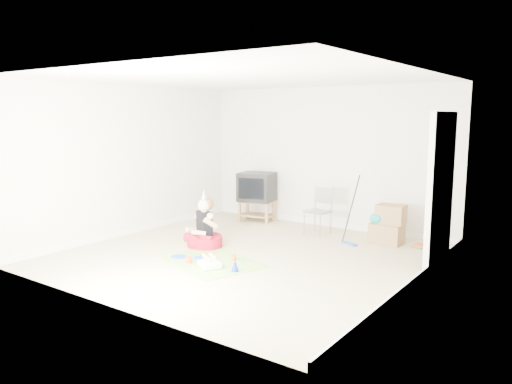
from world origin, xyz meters
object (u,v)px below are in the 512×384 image
Objects in this scene: crt_tv at (257,187)px; folding_chair at (318,211)px; cardboard_boxes at (388,225)px; birthday_cake at (209,265)px; seated_woman at (205,234)px; tv_stand at (257,209)px.

crt_tv reaches higher than folding_chair.
cardboard_boxes is 1.63× the size of birthday_cake.
folding_chair is 1.25m from cardboard_boxes.
cardboard_boxes is 3.11m from birthday_cake.
crt_tv is 2.79m from cardboard_boxes.
cardboard_boxes is at bearing 38.82° from seated_woman.
seated_woman is at bearing -78.05° from tv_stand.
crt_tv is at bearing 176.02° from cardboard_boxes.
seated_woman is 1.18m from birthday_cake.
tv_stand is 2.11m from seated_woman.
tv_stand is at bearing 168.33° from crt_tv.
tv_stand is 0.76× the size of seated_woman.
crt_tv is 1.66× the size of birthday_cake.
birthday_cake is (0.82, -0.84, -0.16)m from seated_woman.
tv_stand is at bearing 101.95° from seated_woman.
birthday_cake is (1.25, -2.90, -0.20)m from tv_stand.
birthday_cake is at bearing -78.32° from crt_tv.
birthday_cake is at bearing -95.88° from folding_chair.
birthday_cake is at bearing -45.78° from seated_woman.
crt_tv is 1.57m from folding_chair.
folding_chair is (1.52, -0.29, 0.17)m from tv_stand.
seated_woman reaches higher than birthday_cake.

